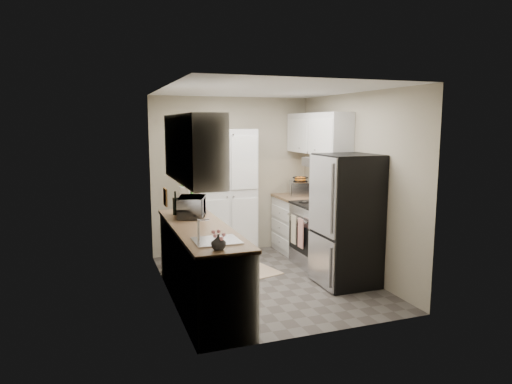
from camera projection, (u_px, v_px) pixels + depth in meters
ground at (267, 281)px, 6.07m from camera, size 3.20×3.20×0.00m
room_shell at (267, 160)px, 5.82m from camera, size 2.64×3.24×2.52m
pantry_cabinet at (225, 194)px, 7.08m from camera, size 0.90×0.55×2.00m
base_cabinet_left at (201, 267)px, 5.28m from camera, size 0.60×2.30×0.88m
countertop_left at (200, 228)px, 5.21m from camera, size 0.63×2.33×0.04m
base_cabinet_right at (298, 225)px, 7.45m from camera, size 0.60×0.80×0.88m
countertop_right at (298, 197)px, 7.38m from camera, size 0.63×0.83×0.04m
electric_range at (320, 234)px, 6.69m from camera, size 0.71×0.78×1.13m
refrigerator at (347, 220)px, 5.88m from camera, size 0.70×0.72×1.70m
microwave at (192, 207)px, 5.71m from camera, size 0.45×0.54×0.26m
wine_bottle at (175, 204)px, 5.85m from camera, size 0.07×0.07×0.28m
flower_vase at (219, 242)px, 4.23m from camera, size 0.15×0.15×0.15m
cutting_board at (188, 197)px, 6.26m from camera, size 0.12×0.25×0.32m
toaster_oven at (300, 189)px, 7.41m from camera, size 0.42×0.48×0.23m
fruit_basket at (300, 178)px, 7.39m from camera, size 0.29×0.29×0.11m
kitchen_mat at (254, 269)px, 6.55m from camera, size 0.67×0.88×0.01m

